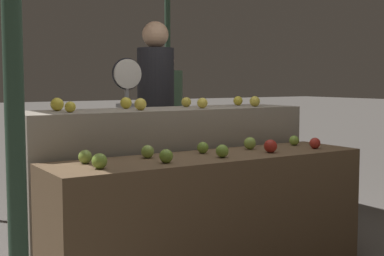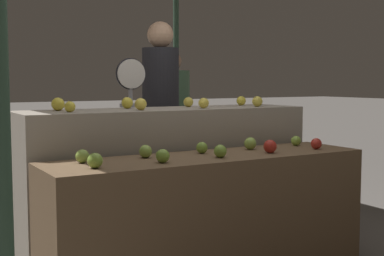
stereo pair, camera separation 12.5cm
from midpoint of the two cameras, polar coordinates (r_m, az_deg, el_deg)
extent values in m
cylinder|color=#33513D|center=(2.01, -20.23, 5.89)|extent=(0.07, 0.07, 2.65)
cylinder|color=#33513D|center=(6.65, -3.15, 5.39)|extent=(0.07, 0.07, 2.65)
cube|color=brown|center=(3.45, 1.01, -9.69)|extent=(2.12, 0.55, 0.82)
cube|color=gray|center=(3.92, -3.83, -5.88)|extent=(2.12, 0.55, 1.09)
sphere|color=#84AD3D|center=(2.91, -11.06, -3.49)|extent=(0.08, 0.08, 0.08)
sphere|color=#7AA338|center=(3.07, -3.94, -3.01)|extent=(0.08, 0.08, 0.08)
sphere|color=#7AA338|center=(3.28, 2.15, -2.47)|extent=(0.08, 0.08, 0.08)
sphere|color=#AD281E|center=(3.52, 7.37, -1.93)|extent=(0.09, 0.09, 0.09)
sphere|color=#B72D23|center=(3.79, 12.07, -1.59)|extent=(0.08, 0.08, 0.08)
sphere|color=#8EB247|center=(3.11, -12.46, -3.02)|extent=(0.08, 0.08, 0.08)
sphere|color=#8EB247|center=(3.27, -5.85, -2.53)|extent=(0.08, 0.08, 0.08)
sphere|color=#7AA338|center=(3.46, 0.13, -2.11)|extent=(0.07, 0.07, 0.07)
sphere|color=#8EB247|center=(3.68, 5.23, -1.63)|extent=(0.08, 0.08, 0.08)
sphere|color=#84AD3D|center=(3.95, 9.96, -1.32)|extent=(0.07, 0.07, 0.07)
sphere|color=gold|center=(3.47, -13.87, 2.19)|extent=(0.07, 0.07, 0.07)
sphere|color=yellow|center=(3.64, -6.50, 2.54)|extent=(0.08, 0.08, 0.08)
sphere|color=yellow|center=(3.88, 0.19, 2.68)|extent=(0.08, 0.08, 0.08)
sphere|color=gold|center=(4.17, 5.86, 2.84)|extent=(0.08, 0.08, 0.08)
sphere|color=gold|center=(3.66, -15.14, 2.45)|extent=(0.09, 0.09, 0.09)
sphere|color=gold|center=(3.85, -7.98, 2.65)|extent=(0.08, 0.08, 0.08)
sphere|color=gold|center=(4.08, -1.49, 2.78)|extent=(0.08, 0.08, 0.08)
sphere|color=gold|center=(4.35, 4.11, 2.91)|extent=(0.08, 0.08, 0.08)
cylinder|color=#99999E|center=(4.54, -7.69, -2.61)|extent=(0.04, 0.04, 1.37)
cylinder|color=black|center=(4.50, -7.76, 5.75)|extent=(0.26, 0.01, 0.26)
cylinder|color=silver|center=(4.48, -7.68, 5.75)|extent=(0.24, 0.02, 0.24)
cylinder|color=#99999E|center=(4.48, -7.65, 3.30)|extent=(0.01, 0.01, 0.14)
cylinder|color=#99999E|center=(4.49, -7.64, 2.40)|extent=(0.20, 0.20, 0.03)
cube|color=#2D2D38|center=(4.97, -4.56, -4.95)|extent=(0.29, 0.22, 0.85)
cylinder|color=#232328|center=(4.90, -4.62, 4.21)|extent=(0.42, 0.42, 0.74)
sphere|color=tan|center=(4.92, -4.66, 9.90)|extent=(0.24, 0.24, 0.24)
cube|color=#2D2D38|center=(5.93, -3.49, -3.81)|extent=(0.32, 0.24, 0.75)
cylinder|color=#476B4C|center=(5.87, -3.53, 2.95)|extent=(0.47, 0.47, 0.65)
sphere|color=tan|center=(5.87, -3.55, 7.16)|extent=(0.21, 0.21, 0.21)
camera|label=1|loc=(0.06, -90.98, -0.09)|focal=50.00mm
camera|label=2|loc=(0.06, 89.02, 0.09)|focal=50.00mm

